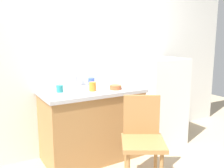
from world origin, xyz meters
name	(u,v)px	position (x,y,z in m)	size (l,w,h in m)	color
back_wall	(90,54)	(0.00, 1.00, 1.24)	(4.80, 0.10, 2.48)	silver
cabinet_base	(92,125)	(-0.16, 0.65, 0.40)	(1.14, 0.60, 0.81)	#A87542
countertop	(92,91)	(-0.16, 0.65, 0.83)	(1.18, 0.64, 0.04)	#B7B7BC
faucet	(76,77)	(-0.25, 0.90, 0.97)	(0.02, 0.02, 0.24)	#B7B7BC
refrigerator	(157,100)	(0.84, 0.64, 0.59)	(0.61, 0.62, 1.18)	white
chair	(143,138)	(0.00, -0.14, 0.50)	(0.55, 0.55, 0.89)	#A87542
terracotta_bowl	(116,87)	(0.09, 0.52, 0.87)	(0.14, 0.14, 0.05)	#B25B33
cup_blue	(91,82)	(-0.08, 0.82, 0.90)	(0.08, 0.08, 0.11)	blue
cup_teal	(60,89)	(-0.53, 0.70, 0.89)	(0.08, 0.08, 0.08)	teal
cup_orange	(93,87)	(-0.18, 0.57, 0.90)	(0.08, 0.08, 0.10)	orange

